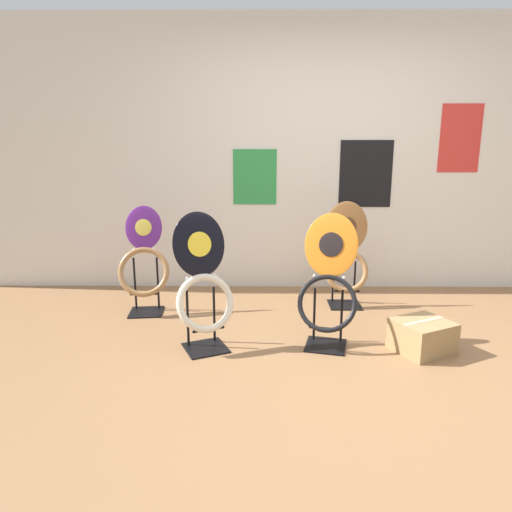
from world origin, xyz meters
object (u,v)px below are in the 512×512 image
Objects in this scene: toilet_seat_display_jazz_black at (203,286)px; toilet_seat_display_purple_note at (144,264)px; toilet_seat_display_orange_sun at (328,287)px; toilet_seat_display_woodgrain at (346,258)px; storage_box at (422,336)px.

toilet_seat_display_purple_note is at bearing 129.20° from toilet_seat_display_jazz_black.
toilet_seat_display_orange_sun is (1.46, -0.66, -0.01)m from toilet_seat_display_purple_note.
toilet_seat_display_purple_note is at bearing -173.50° from toilet_seat_display_woodgrain.
toilet_seat_display_purple_note is 0.98× the size of toilet_seat_display_orange_sun.
toilet_seat_display_orange_sun is 0.73m from storage_box.
toilet_seat_display_orange_sun reaches higher than toilet_seat_display_purple_note.
storage_box is at bearing -19.86° from toilet_seat_display_purple_note.
toilet_seat_display_purple_note is (-1.74, -0.20, -0.00)m from toilet_seat_display_woodgrain.
toilet_seat_display_woodgrain reaches higher than storage_box.
toilet_seat_display_jazz_black is 1.56m from storage_box.
toilet_seat_display_orange_sun is (-0.28, -0.85, -0.01)m from toilet_seat_display_woodgrain.
toilet_seat_display_purple_note is at bearing 160.14° from storage_box.
toilet_seat_display_orange_sun is at bearing 4.40° from toilet_seat_display_jazz_black.
storage_box is (0.36, -0.96, -0.32)m from toilet_seat_display_woodgrain.
toilet_seat_display_woodgrain and toilet_seat_display_orange_sun have the same top height.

